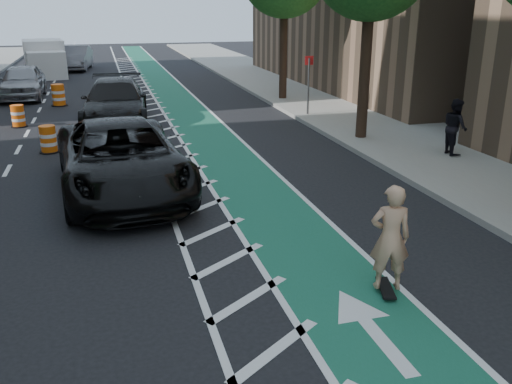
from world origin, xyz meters
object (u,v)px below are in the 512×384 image
object	(u,v)px
suv_near	(122,158)
barrel_a	(48,140)
suv_far	(115,102)
skateboarder	(390,238)

from	to	relation	value
suv_near	barrel_a	distance (m)	4.99
suv_near	suv_far	xyz separation A→B (m)	(0.12, 8.29, -0.01)
skateboarder	suv_far	bearing A→B (deg)	-59.01
suv_near	suv_far	bearing A→B (deg)	84.78
suv_near	barrel_a	size ratio (longest dim) A/B	7.31
skateboarder	barrel_a	world-z (taller)	skateboarder
suv_far	barrel_a	world-z (taller)	suv_far
skateboarder	suv_far	size ratio (longest dim) A/B	0.30
suv_far	barrel_a	size ratio (longest dim) A/B	6.88
suv_near	suv_far	size ratio (longest dim) A/B	1.06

